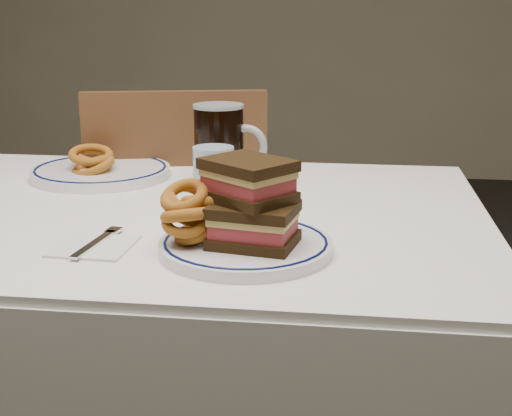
# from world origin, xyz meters

# --- Properties ---
(dining_table) EXTENTS (1.27, 0.87, 0.75)m
(dining_table) POSITION_xyz_m (0.00, 0.00, 0.64)
(dining_table) COLOR silver
(dining_table) RESTS_ON floor
(chair_far) EXTENTS (0.51, 0.51, 0.92)m
(chair_far) POSITION_xyz_m (-0.05, 0.48, 0.50)
(chair_far) COLOR #422315
(chair_far) RESTS_ON floor
(main_plate) EXTENTS (0.27, 0.27, 0.02)m
(main_plate) POSITION_xyz_m (0.22, -0.22, 0.76)
(main_plate) COLOR white
(main_plate) RESTS_ON dining_table
(reuben_sandwich) EXTENTS (0.16, 0.15, 0.13)m
(reuben_sandwich) POSITION_xyz_m (0.23, -0.23, 0.83)
(reuben_sandwich) COLOR black
(reuben_sandwich) RESTS_ON main_plate
(onion_rings_main) EXTENTS (0.12, 0.11, 0.12)m
(onion_rings_main) POSITION_xyz_m (0.15, -0.23, 0.81)
(onion_rings_main) COLOR brown
(onion_rings_main) RESTS_ON main_plate
(ketchup_ramekin) EXTENTS (0.05, 0.05, 0.03)m
(ketchup_ramekin) POSITION_xyz_m (0.20, -0.12, 0.78)
(ketchup_ramekin) COLOR silver
(ketchup_ramekin) RESTS_ON main_plate
(beer_mug) EXTENTS (0.15, 0.10, 0.17)m
(beer_mug) POSITION_xyz_m (0.12, 0.17, 0.84)
(beer_mug) COLOR black
(beer_mug) RESTS_ON dining_table
(water_glass) EXTENTS (0.07, 0.07, 0.12)m
(water_glass) POSITION_xyz_m (0.13, 0.00, 0.81)
(water_glass) COLOR #A4C1D4
(water_glass) RESTS_ON dining_table
(far_plate) EXTENTS (0.30, 0.30, 0.02)m
(far_plate) POSITION_xyz_m (-0.16, 0.22, 0.76)
(far_plate) COLOR white
(far_plate) RESTS_ON dining_table
(onion_rings_far) EXTENTS (0.12, 0.15, 0.08)m
(onion_rings_far) POSITION_xyz_m (-0.18, 0.22, 0.79)
(onion_rings_far) COLOR brown
(onion_rings_far) RESTS_ON far_plate
(napkin_fork) EXTENTS (0.12, 0.15, 0.01)m
(napkin_fork) POSITION_xyz_m (-0.01, -0.23, 0.75)
(napkin_fork) COLOR silver
(napkin_fork) RESTS_ON dining_table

